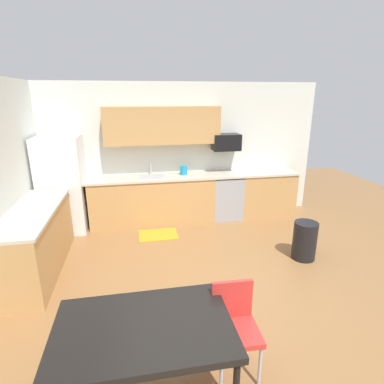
{
  "coord_description": "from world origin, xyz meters",
  "views": [
    {
      "loc": [
        -0.86,
        -3.52,
        2.45
      ],
      "look_at": [
        0.0,
        1.0,
        1.0
      ],
      "focal_mm": 28.82,
      "sensor_mm": 36.0,
      "label": 1
    }
  ],
  "objects_px": {
    "refrigerator": "(62,185)",
    "oven_range": "(226,196)",
    "chair_near_table": "(234,321)",
    "kettle": "(184,171)",
    "trash_bin": "(305,241)",
    "dining_table": "(144,332)",
    "microwave": "(226,142)"
  },
  "relations": [
    {
      "from": "chair_near_table",
      "to": "kettle",
      "type": "xyz_separation_m",
      "value": [
        0.14,
        3.69,
        0.52
      ]
    },
    {
      "from": "chair_near_table",
      "to": "kettle",
      "type": "relative_size",
      "value": 4.25
    },
    {
      "from": "microwave",
      "to": "trash_bin",
      "type": "height_order",
      "value": "microwave"
    },
    {
      "from": "oven_range",
      "to": "microwave",
      "type": "distance_m",
      "value": 1.1
    },
    {
      "from": "trash_bin",
      "to": "microwave",
      "type": "bearing_deg",
      "value": 109.44
    },
    {
      "from": "refrigerator",
      "to": "microwave",
      "type": "xyz_separation_m",
      "value": [
        3.14,
        0.18,
        0.67
      ]
    },
    {
      "from": "trash_bin",
      "to": "chair_near_table",
      "type": "bearing_deg",
      "value": -134.64
    },
    {
      "from": "oven_range",
      "to": "refrigerator",
      "type": "bearing_deg",
      "value": -178.54
    },
    {
      "from": "oven_range",
      "to": "kettle",
      "type": "xyz_separation_m",
      "value": [
        -0.87,
        0.05,
        0.56
      ]
    },
    {
      "from": "microwave",
      "to": "trash_bin",
      "type": "distance_m",
      "value": 2.46
    },
    {
      "from": "oven_range",
      "to": "chair_near_table",
      "type": "relative_size",
      "value": 1.07
    },
    {
      "from": "refrigerator",
      "to": "oven_range",
      "type": "height_order",
      "value": "refrigerator"
    },
    {
      "from": "trash_bin",
      "to": "kettle",
      "type": "distance_m",
      "value": 2.61
    },
    {
      "from": "refrigerator",
      "to": "kettle",
      "type": "xyz_separation_m",
      "value": [
        2.27,
        0.13,
        0.14
      ]
    },
    {
      "from": "microwave",
      "to": "chair_near_table",
      "type": "xyz_separation_m",
      "value": [
        -1.01,
        -3.74,
        -1.05
      ]
    },
    {
      "from": "microwave",
      "to": "kettle",
      "type": "distance_m",
      "value": 1.02
    },
    {
      "from": "microwave",
      "to": "chair_near_table",
      "type": "relative_size",
      "value": 0.64
    },
    {
      "from": "chair_near_table",
      "to": "trash_bin",
      "type": "height_order",
      "value": "chair_near_table"
    },
    {
      "from": "trash_bin",
      "to": "kettle",
      "type": "relative_size",
      "value": 3.0
    },
    {
      "from": "kettle",
      "to": "trash_bin",
      "type": "bearing_deg",
      "value": -51.08
    },
    {
      "from": "chair_near_table",
      "to": "kettle",
      "type": "distance_m",
      "value": 3.73
    },
    {
      "from": "refrigerator",
      "to": "oven_range",
      "type": "bearing_deg",
      "value": 1.46
    },
    {
      "from": "chair_near_table",
      "to": "trash_bin",
      "type": "relative_size",
      "value": 1.42
    },
    {
      "from": "microwave",
      "to": "chair_near_table",
      "type": "height_order",
      "value": "microwave"
    },
    {
      "from": "chair_near_table",
      "to": "dining_table",
      "type": "bearing_deg",
      "value": -168.29
    },
    {
      "from": "refrigerator",
      "to": "oven_range",
      "type": "xyz_separation_m",
      "value": [
        3.14,
        0.08,
        -0.43
      ]
    },
    {
      "from": "dining_table",
      "to": "kettle",
      "type": "bearing_deg",
      "value": 76.2
    },
    {
      "from": "refrigerator",
      "to": "microwave",
      "type": "bearing_deg",
      "value": 3.28
    },
    {
      "from": "kettle",
      "to": "chair_near_table",
      "type": "bearing_deg",
      "value": -92.17
    },
    {
      "from": "chair_near_table",
      "to": "oven_range",
      "type": "bearing_deg",
      "value": 74.5
    },
    {
      "from": "dining_table",
      "to": "chair_near_table",
      "type": "relative_size",
      "value": 1.65
    },
    {
      "from": "dining_table",
      "to": "refrigerator",
      "type": "bearing_deg",
      "value": 109.52
    }
  ]
}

